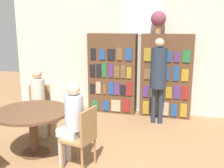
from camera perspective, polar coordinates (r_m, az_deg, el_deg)
wall_back at (r=6.10m, az=6.23°, el=7.75°), size 6.40×0.07×3.00m
bookshelf_left at (r=6.11m, az=0.11°, el=2.27°), size 1.11×0.34×1.84m
bookshelf_right at (r=5.93m, az=11.71°, el=1.67°), size 1.11×0.34×1.84m
flower_vase at (r=5.85m, az=10.05°, el=13.63°), size 0.32×0.32×0.48m
reading_table at (r=4.31m, az=-16.84°, el=-7.09°), size 1.18×1.18×0.73m
chair_left_side at (r=5.22m, az=-15.43°, el=-4.71°), size 0.53×0.53×0.90m
chair_far_side at (r=3.80m, az=-6.39°, el=-10.97°), size 0.48×0.48×0.90m
seated_reader_left at (r=4.99m, az=-15.79°, el=-3.11°), size 0.36×0.40×1.25m
seated_reader_right at (r=3.82m, az=-8.73°, el=-7.48°), size 0.40×0.33×1.26m
librarian_standing at (r=5.41m, az=10.10°, el=2.65°), size 0.32×0.59×1.78m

